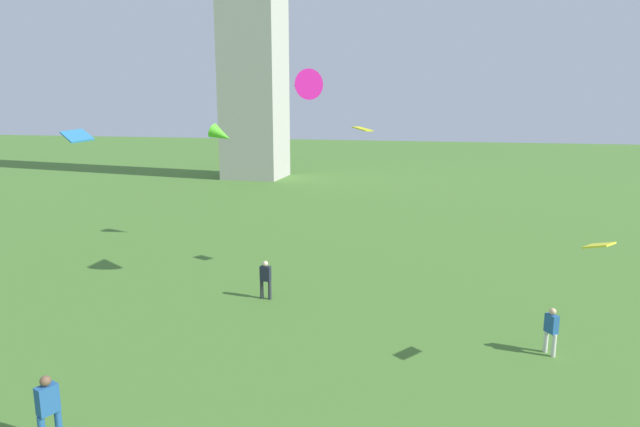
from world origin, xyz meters
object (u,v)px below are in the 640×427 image
Objects in this scene: person_3 at (551,328)px; kite_flying_4 at (599,245)px; kite_flying_1 at (363,129)px; kite_flying_2 at (77,136)px; kite_flying_0 at (301,85)px; person_2 at (266,277)px; person_1 at (48,407)px; kite_flying_3 at (221,135)px.

person_3 is 1.45× the size of kite_flying_4.
kite_flying_1 is 0.89× the size of kite_flying_4.
kite_flying_1 is 14.33m from kite_flying_2.
kite_flying_0 reaches higher than person_3.
kite_flying_1 is at bearing -127.71° from person_2.
kite_flying_4 reaches higher than person_1.
person_3 is (10.49, -2.73, -0.03)m from person_2.
person_2 is at bearing 98.36° from kite_flying_4.
kite_flying_4 is (11.19, -4.44, 3.18)m from person_2.
kite_flying_1 reaches higher than person_2.
person_1 is 10.66m from person_2.
kite_flying_3 is (5.69, 4.64, -0.12)m from kite_flying_2.
kite_flying_2 is (-14.32, -0.21, -0.48)m from kite_flying_1.
kite_flying_3 is at bearing -82.30° from kite_flying_0.
kite_flying_2 is at bearing 134.25° from kite_flying_3.
person_1 is 14.56m from kite_flying_4.
person_1 is 1.22× the size of kite_flying_3.
kite_flying_0 is 1.05× the size of kite_flying_2.
kite_flying_2 is at bearing -140.41° from person_3.
person_1 is 1.66× the size of kite_flying_4.
person_2 is (1.67, 10.53, -0.10)m from person_1.
kite_flying_1 reaches higher than kite_flying_3.
kite_flying_3 is (-8.63, 4.43, -0.60)m from kite_flying_1.
kite_flying_1 is (3.32, 3.80, 5.88)m from person_2.
kite_flying_4 is at bearing 13.83° from kite_flying_2.
kite_flying_2 reaches higher than kite_flying_4.
person_3 is 23.05m from kite_flying_2.
kite_flying_0 is 3.67m from kite_flying_1.
kite_flying_2 is 7.34m from kite_flying_3.
kite_flying_3 reaches higher than kite_flying_4.
kite_flying_1 is (-7.17, 6.53, 5.91)m from person_3.
kite_flying_4 is (22.19, -8.03, -2.22)m from kite_flying_2.
kite_flying_0 is at bearing -126.09° from person_2.
person_2 is at bearing -165.84° from person_1.
kite_flying_4 is at bearing -11.72° from person_3.
person_3 is 19.95m from kite_flying_3.
kite_flying_4 is at bearing 138.54° from person_1.
kite_flying_3 is at bearing 72.95° from kite_flying_2.
person_1 is at bearing -91.33° from person_3.
kite_flying_3 is at bearing -158.78° from person_3.
person_2 is 1.10× the size of kite_flying_3.
person_3 is 12.79m from kite_flying_0.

